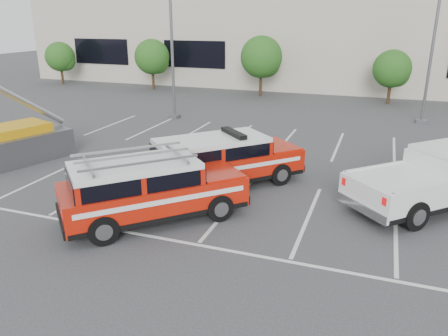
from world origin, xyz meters
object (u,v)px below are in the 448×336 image
(fire_chief_suv, at_px, (222,164))
(utility_rig, at_px, (16,144))
(tree_mid_right, at_px, (393,70))
(ladder_suv, at_px, (150,193))
(tree_far_left, at_px, (61,58))
(white_pickup, at_px, (439,183))
(tree_mid_left, at_px, (263,58))
(light_pole_left, at_px, (172,35))
(convention_building, at_px, (341,33))
(tree_left, at_px, (153,58))
(light_pole_mid, at_px, (434,36))

(fire_chief_suv, bearing_deg, utility_rig, -135.01)
(tree_mid_right, bearing_deg, ladder_suv, -106.78)
(tree_far_left, height_order, white_pickup, tree_far_left)
(tree_mid_right, xyz_separation_m, ladder_suv, (-7.18, -23.82, -1.60))
(tree_mid_left, height_order, utility_rig, tree_mid_left)
(ladder_suv, bearing_deg, light_pole_left, 158.15)
(light_pole_left, bearing_deg, utility_rig, -106.14)
(convention_building, height_order, utility_rig, convention_building)
(tree_far_left, bearing_deg, utility_rig, -55.58)
(tree_left, distance_m, utility_rig, 20.81)
(light_pole_left, bearing_deg, tree_mid_left, 72.90)
(tree_mid_right, bearing_deg, tree_far_left, 180.00)
(convention_building, distance_m, utility_rig, 32.39)
(light_pole_left, height_order, light_pole_mid, same)
(light_pole_mid, relative_size, fire_chief_suv, 1.76)
(tree_mid_right, relative_size, ladder_suv, 0.71)
(convention_building, bearing_deg, tree_mid_left, -117.40)
(tree_left, bearing_deg, tree_mid_right, -0.00)
(tree_mid_right, distance_m, fire_chief_suv, 21.10)
(convention_building, xyz_separation_m, fire_chief_suv, (-1.17, -29.95, -3.86))
(light_pole_left, distance_m, utility_rig, 11.59)
(tree_mid_right, relative_size, fire_chief_suv, 0.68)
(tree_far_left, distance_m, utility_rig, 24.71)
(tree_mid_right, bearing_deg, tree_left, 180.00)
(light_pole_left, bearing_deg, convention_building, 67.61)
(white_pickup, bearing_deg, light_pole_mid, 134.20)
(white_pickup, distance_m, utility_rig, 17.72)
(tree_mid_left, xyz_separation_m, utility_rig, (-6.07, -20.33, -2.30))
(tree_mid_left, bearing_deg, ladder_suv, -83.25)
(tree_mid_right, distance_m, white_pickup, 19.57)
(tree_mid_right, relative_size, light_pole_left, 0.39)
(tree_far_left, bearing_deg, ladder_suv, -46.23)
(tree_mid_right, bearing_deg, tree_mid_left, 180.00)
(light_pole_left, bearing_deg, light_pole_mid, 14.93)
(tree_left, xyz_separation_m, ladder_suv, (12.82, -23.82, -1.87))
(light_pole_mid, bearing_deg, tree_far_left, 169.27)
(convention_building, xyz_separation_m, tree_mid_left, (-5.09, -9.82, -1.68))
(light_pole_mid, xyz_separation_m, fire_chief_suv, (-7.99, -14.09, -4.32))
(fire_chief_suv, xyz_separation_m, white_pickup, (7.71, 0.71, -0.05))
(fire_chief_suv, distance_m, white_pickup, 7.74)
(tree_far_left, distance_m, fire_chief_suv, 31.31)
(tree_mid_right, distance_m, utility_rig, 25.97)
(light_pole_mid, xyz_separation_m, utility_rig, (-17.98, -14.28, -4.45))
(tree_mid_left, bearing_deg, utility_rig, -106.62)
(convention_building, bearing_deg, light_pole_mid, -66.74)
(fire_chief_suv, bearing_deg, light_pole_left, 168.66)
(tree_mid_right, xyz_separation_m, white_pickup, (1.63, -19.42, -1.69))
(light_pole_mid, distance_m, utility_rig, 23.39)
(light_pole_mid, relative_size, utility_rig, 2.16)
(tree_mid_left, distance_m, light_pole_left, 10.73)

